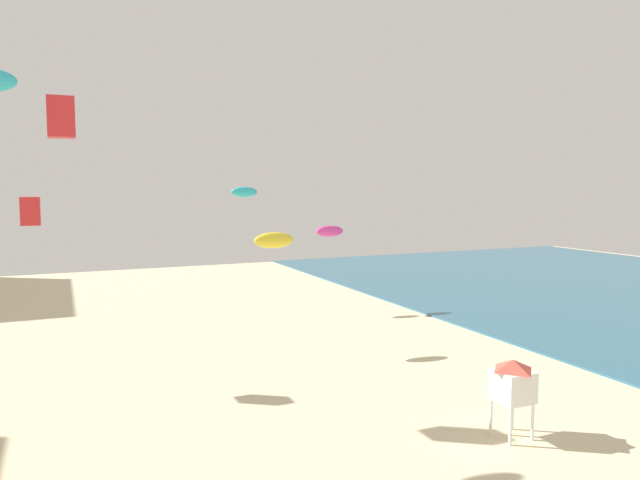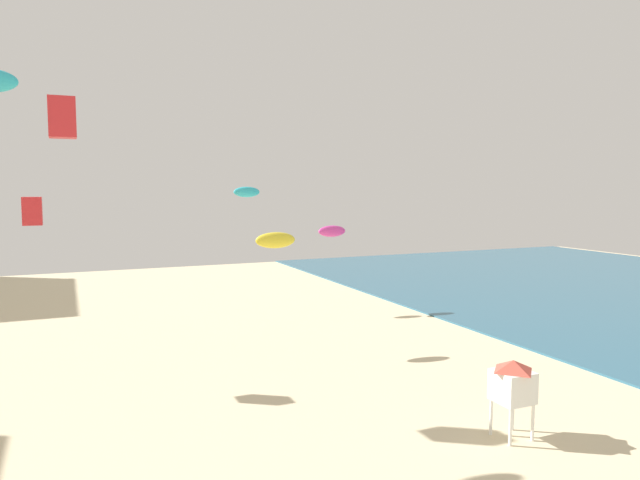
# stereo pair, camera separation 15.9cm
# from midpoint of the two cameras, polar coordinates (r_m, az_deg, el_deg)

# --- Properties ---
(lifeguard_stand) EXTENTS (1.10, 1.10, 2.55)m
(lifeguard_stand) POSITION_cam_midpoint_polar(r_m,az_deg,el_deg) (20.02, 18.16, -13.05)
(lifeguard_stand) COLOR white
(lifeguard_stand) RESTS_ON ground
(kite_red_box) EXTENTS (0.90, 0.90, 1.41)m
(kite_red_box) POSITION_cam_midpoint_polar(r_m,az_deg,el_deg) (22.64, -24.27, 10.92)
(kite_red_box) COLOR red
(kite_red_box_2) EXTENTS (0.72, 0.72, 1.13)m
(kite_red_box_2) POSITION_cam_midpoint_polar(r_m,az_deg,el_deg) (25.72, -26.71, 2.55)
(kite_red_box_2) COLOR red
(kite_cyan_parafoil) EXTENTS (1.73, 0.48, 0.67)m
(kite_cyan_parafoil) POSITION_cam_midpoint_polar(r_m,az_deg,el_deg) (37.71, -7.56, 4.70)
(kite_cyan_parafoil) COLOR #2DB7CC
(kite_magenta_parafoil_2) EXTENTS (1.88, 0.52, 0.73)m
(kite_magenta_parafoil_2) POSITION_cam_midpoint_polar(r_m,az_deg,el_deg) (37.30, 0.84, 0.87)
(kite_magenta_parafoil_2) COLOR #DB3D9E
(kite_yellow_parafoil) EXTENTS (2.01, 0.56, 0.78)m
(kite_yellow_parafoil) POSITION_cam_midpoint_polar(r_m,az_deg,el_deg) (28.06, -4.70, -0.02)
(kite_yellow_parafoil) COLOR yellow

